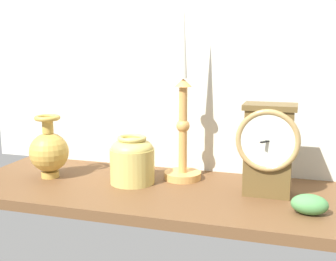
% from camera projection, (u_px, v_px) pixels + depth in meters
% --- Properties ---
extents(ground_plane, '(1.00, 0.36, 0.02)m').
position_uv_depth(ground_plane, '(168.00, 194.00, 1.03)').
color(ground_plane, brown).
extents(back_wall, '(1.20, 0.02, 0.65)m').
position_uv_depth(back_wall, '(189.00, 49.00, 1.14)').
color(back_wall, silver).
rests_on(back_wall, ground_plane).
extents(mantel_clock, '(0.14, 0.10, 0.21)m').
position_uv_depth(mantel_clock, '(268.00, 148.00, 0.97)').
color(mantel_clock, brown).
rests_on(mantel_clock, ground_plane).
extents(candlestick_tall_left, '(0.09, 0.09, 0.45)m').
position_uv_depth(candlestick_tall_left, '(183.00, 128.00, 1.08)').
color(candlestick_tall_left, tan).
rests_on(candlestick_tall_left, ground_plane).
extents(brass_vase_bulbous, '(0.10, 0.10, 0.16)m').
position_uv_depth(brass_vase_bulbous, '(48.00, 151.00, 1.11)').
color(brass_vase_bulbous, gold).
rests_on(brass_vase_bulbous, ground_plane).
extents(brass_vase_jar, '(0.11, 0.11, 0.12)m').
position_uv_depth(brass_vase_jar, '(132.00, 159.00, 1.06)').
color(brass_vase_jar, tan).
rests_on(brass_vase_jar, ground_plane).
extents(ivy_sprig, '(0.07, 0.05, 0.04)m').
position_uv_depth(ivy_sprig, '(310.00, 204.00, 0.87)').
color(ivy_sprig, '#4B8C4A').
rests_on(ivy_sprig, ground_plane).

